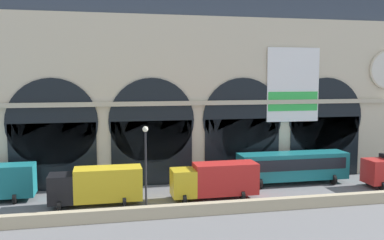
% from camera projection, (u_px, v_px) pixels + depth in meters
% --- Properties ---
extents(ground_plane, '(200.00, 200.00, 0.00)m').
position_uv_depth(ground_plane, '(211.00, 196.00, 37.41)').
color(ground_plane, slate).
extents(quay_parapet_wall, '(90.00, 0.70, 0.94)m').
position_uv_depth(quay_parapet_wall, '(226.00, 207.00, 32.66)').
color(quay_parapet_wall, '#BCAD8C').
rests_on(quay_parapet_wall, ground).
extents(station_building, '(47.93, 4.84, 20.11)m').
position_uv_depth(station_building, '(194.00, 85.00, 43.43)').
color(station_building, beige).
rests_on(station_building, ground).
extents(box_truck_midwest, '(7.50, 2.91, 3.12)m').
position_uv_depth(box_truck_midwest, '(97.00, 185.00, 34.66)').
color(box_truck_midwest, black).
rests_on(box_truck_midwest, ground).
extents(box_truck_center, '(7.50, 2.91, 3.12)m').
position_uv_depth(box_truck_center, '(215.00, 179.00, 36.49)').
color(box_truck_center, gold).
rests_on(box_truck_center, ground).
extents(bus_mideast, '(11.00, 3.25, 3.10)m').
position_uv_depth(bus_mideast, '(293.00, 166.00, 41.61)').
color(bus_mideast, '#19727A').
rests_on(bus_mideast, ground).
extents(street_lamp_quayside, '(0.44, 0.44, 6.90)m').
position_uv_depth(street_lamp_quayside, '(146.00, 159.00, 31.76)').
color(street_lamp_quayside, black).
rests_on(street_lamp_quayside, ground).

